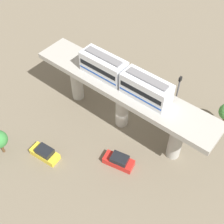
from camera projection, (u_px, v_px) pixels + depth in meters
ground_plane at (121, 123)px, 45.80m from camera, size 120.00×120.00×0.00m
viaduct at (123, 95)px, 41.27m from camera, size 5.20×28.00×8.06m
train at (124, 77)px, 38.54m from camera, size 2.64×13.55×3.24m
parked_car_yellow at (45, 153)px, 41.21m from camera, size 2.23×4.36×1.76m
parked_car_red at (119, 161)px, 40.40m from camera, size 2.68×4.49×1.76m
signal_post at (175, 103)px, 40.49m from camera, size 0.44×0.28×10.66m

